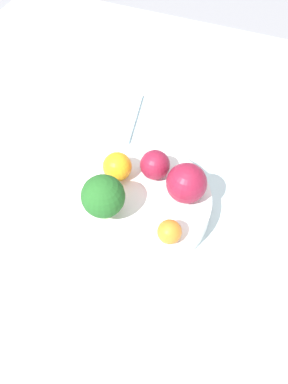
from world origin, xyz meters
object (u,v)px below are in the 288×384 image
bowl (144,204)px  orange_back (170,232)px  apple_green (153,164)px  orange_front (117,167)px  broccoli (103,197)px  apple_red (187,183)px  napkin (103,114)px

bowl → orange_back: (0.06, -0.06, 0.04)m
apple_green → orange_front: apple_green is taller
apple_green → orange_front: (-0.05, -0.02, -0.00)m
orange_back → orange_front: bearing=146.1°
bowl → orange_back: bearing=-42.5°
bowl → broccoli: (-0.04, -0.05, 0.06)m
broccoli → apple_red: (0.10, 0.08, -0.01)m
napkin → bowl: bearing=-48.5°
bowl → orange_back: orange_back is taller
bowl → orange_front: size_ratio=4.60×
bowl → napkin: (-0.16, 0.18, -0.02)m
broccoli → apple_green: broccoli is taller
napkin → apple_red: bearing=-35.8°
orange_front → orange_back: bearing=-33.9°
apple_red → apple_green: 0.07m
broccoli → orange_front: bearing=100.0°
bowl → apple_red: size_ratio=3.43×
broccoli → apple_green: bearing=68.8°
bowl → apple_red: 0.08m
broccoli → apple_green: size_ratio=1.60×
apple_green → orange_front: 0.06m
bowl → apple_red: (0.06, 0.02, 0.05)m
broccoli → orange_front: size_ratio=1.65×
orange_front → napkin: (-0.11, 0.16, -0.06)m
napkin → apple_green: bearing=-40.8°
apple_green → napkin: 0.22m
broccoli → napkin: size_ratio=0.46×
orange_front → orange_back: 0.14m
apple_green → napkin: bearing=139.2°
apple_red → orange_back: (0.00, -0.08, -0.01)m
orange_front → orange_back: size_ratio=1.31×
orange_back → napkin: 0.33m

